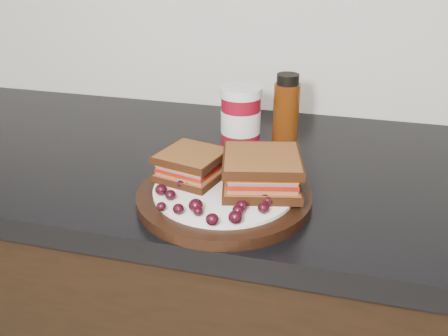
{
  "coord_description": "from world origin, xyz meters",
  "views": [
    {
      "loc": [
        0.42,
        0.86,
        1.3
      ],
      "look_at": [
        0.24,
        1.54,
        0.96
      ],
      "focal_mm": 40.0,
      "sensor_mm": 36.0,
      "label": 1
    }
  ],
  "objects_px": {
    "condiment_jar": "(241,117)",
    "plate": "(224,197)",
    "sandwich_left": "(192,165)",
    "oil_bottle": "(286,110)"
  },
  "relations": [
    {
      "from": "oil_bottle",
      "to": "condiment_jar",
      "type": "bearing_deg",
      "value": -160.5
    },
    {
      "from": "sandwich_left",
      "to": "oil_bottle",
      "type": "distance_m",
      "value": 0.27
    },
    {
      "from": "plate",
      "to": "condiment_jar",
      "type": "distance_m",
      "value": 0.24
    },
    {
      "from": "sandwich_left",
      "to": "oil_bottle",
      "type": "height_order",
      "value": "oil_bottle"
    },
    {
      "from": "plate",
      "to": "sandwich_left",
      "type": "bearing_deg",
      "value": 157.53
    },
    {
      "from": "sandwich_left",
      "to": "plate",
      "type": "bearing_deg",
      "value": -8.55
    },
    {
      "from": "condiment_jar",
      "to": "plate",
      "type": "bearing_deg",
      "value": -83.17
    },
    {
      "from": "sandwich_left",
      "to": "condiment_jar",
      "type": "relative_size",
      "value": 0.81
    },
    {
      "from": "oil_bottle",
      "to": "plate",
      "type": "bearing_deg",
      "value": -102.27
    },
    {
      "from": "plate",
      "to": "oil_bottle",
      "type": "distance_m",
      "value": 0.28
    }
  ]
}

